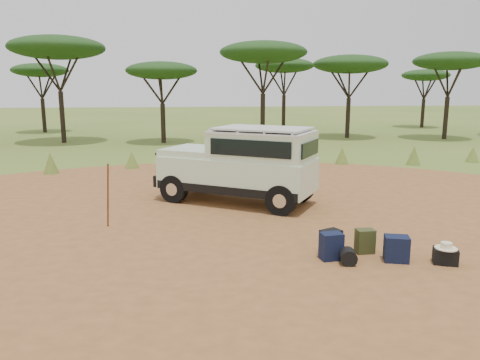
{
  "coord_description": "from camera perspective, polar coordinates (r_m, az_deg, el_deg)",
  "views": [
    {
      "loc": [
        -0.96,
        -10.37,
        3.31
      ],
      "look_at": [
        0.5,
        1.15,
        1.0
      ],
      "focal_mm": 35.0,
      "sensor_mm": 36.0,
      "label": 1
    }
  ],
  "objects": [
    {
      "name": "dirt_clearing",
      "position": [
        10.92,
        -1.87,
        -6.37
      ],
      "size": [
        23.0,
        23.0,
        0.01
      ],
      "primitive_type": "cylinder",
      "color": "#966031",
      "rests_on": "ground"
    },
    {
      "name": "acacia_treeline",
      "position": [
        30.26,
        -4.09,
        14.2
      ],
      "size": [
        46.7,
        13.2,
        6.26
      ],
      "color": "black",
      "rests_on": "ground"
    },
    {
      "name": "stuff_sack",
      "position": [
        9.21,
        13.04,
        -9.09
      ],
      "size": [
        0.37,
        0.37,
        0.31
      ],
      "primitive_type": "cylinder",
      "rotation": [
        1.57,
        0.0,
        -0.19
      ],
      "color": "black",
      "rests_on": "ground"
    },
    {
      "name": "backpack_navy",
      "position": [
        9.35,
        11.07,
        -7.95
      ],
      "size": [
        0.44,
        0.34,
        0.54
      ],
      "primitive_type": "cube",
      "rotation": [
        0.0,
        0.0,
        0.11
      ],
      "color": "#0F1931",
      "rests_on": "ground"
    },
    {
      "name": "safari_vehicle",
      "position": [
        13.42,
        0.2,
        1.65
      ],
      "size": [
        4.76,
        3.91,
        2.21
      ],
      "rotation": [
        0.0,
        0.0,
        -0.56
      ],
      "color": "silver",
      "rests_on": "ground"
    },
    {
      "name": "grass_fringe",
      "position": [
        19.29,
        -3.95,
        2.57
      ],
      "size": [
        36.6,
        1.6,
        0.9
      ],
      "color": "#4E7028",
      "rests_on": "ground"
    },
    {
      "name": "duffel_navy",
      "position": [
        9.58,
        18.53,
        -7.97
      ],
      "size": [
        0.53,
        0.45,
        0.51
      ],
      "primitive_type": "cube",
      "rotation": [
        0.0,
        0.0,
        -0.28
      ],
      "color": "#0F1931",
      "rests_on": "ground"
    },
    {
      "name": "safari_hat",
      "position": [
        9.75,
        23.84,
        -7.41
      ],
      "size": [
        0.41,
        0.41,
        0.12
      ],
      "color": "beige",
      "rests_on": "hard_case"
    },
    {
      "name": "walking_staff",
      "position": [
        11.5,
        -15.8,
        -1.85
      ],
      "size": [
        0.17,
        0.32,
        1.58
      ],
      "primitive_type": "cylinder",
      "rotation": [
        0.18,
        0.0,
        0.43
      ],
      "color": "brown",
      "rests_on": "ground"
    },
    {
      "name": "backpack_black",
      "position": [
        9.56,
        10.99,
        -7.55
      ],
      "size": [
        0.47,
        0.42,
        0.53
      ],
      "primitive_type": "cube",
      "rotation": [
        0.0,
        0.0,
        0.43
      ],
      "color": "black",
      "rests_on": "ground"
    },
    {
      "name": "hard_case",
      "position": [
        9.81,
        23.75,
        -8.51
      ],
      "size": [
        0.52,
        0.45,
        0.31
      ],
      "primitive_type": "cube",
      "rotation": [
        0.0,
        0.0,
        -0.38
      ],
      "color": "black",
      "rests_on": "ground"
    },
    {
      "name": "ground",
      "position": [
        10.93,
        -1.87,
        -6.39
      ],
      "size": [
        140.0,
        140.0,
        0.0
      ],
      "primitive_type": "plane",
      "color": "#4E7028",
      "rests_on": "ground"
    },
    {
      "name": "backpack_olive",
      "position": [
        9.87,
        14.98,
        -7.22
      ],
      "size": [
        0.36,
        0.27,
        0.5
      ],
      "primitive_type": "cube",
      "rotation": [
        0.0,
        0.0,
        0.02
      ],
      "color": "#323B1B",
      "rests_on": "ground"
    }
  ]
}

